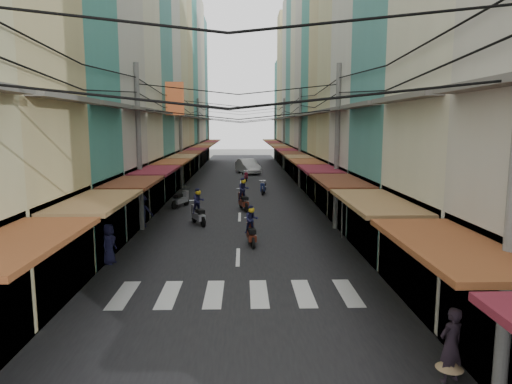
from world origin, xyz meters
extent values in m
plane|color=slate|center=(0.00, 0.00, 0.00)|extent=(160.00, 160.00, 0.00)
cube|color=black|center=(0.00, 20.00, 0.01)|extent=(10.00, 80.00, 0.02)
cube|color=slate|center=(-6.50, 20.00, 0.03)|extent=(3.00, 80.00, 0.06)
cube|color=slate|center=(6.50, 20.00, 0.03)|extent=(3.00, 80.00, 0.06)
cube|color=silver|center=(-3.50, -6.00, 0.03)|extent=(0.55, 2.40, 0.01)
cube|color=silver|center=(-2.10, -6.00, 0.03)|extent=(0.55, 2.40, 0.01)
cube|color=silver|center=(-0.70, -6.00, 0.03)|extent=(0.55, 2.40, 0.01)
cube|color=silver|center=(0.70, -6.00, 0.03)|extent=(0.55, 2.40, 0.01)
cube|color=silver|center=(2.10, -6.00, 0.03)|extent=(0.55, 2.40, 0.01)
cube|color=silver|center=(3.50, -6.00, 0.03)|extent=(0.55, 2.40, 0.01)
cube|color=brown|center=(-4.10, -10.98, 3.00)|extent=(1.80, 4.34, 0.12)
cube|color=black|center=(-5.60, -6.27, 1.60)|extent=(1.20, 4.52, 3.20)
cube|color=brown|center=(-4.10, -6.27, 3.00)|extent=(1.80, 4.33, 0.12)
cube|color=#595651|center=(-4.75, -6.27, 6.00)|extent=(0.50, 4.23, 0.15)
cube|color=teal|center=(-8.00, -1.76, 9.62)|extent=(6.00, 4.30, 19.25)
cube|color=black|center=(-5.60, -1.76, 1.60)|extent=(1.20, 4.13, 3.20)
cube|color=#5E2E1A|center=(-4.10, -1.76, 3.00)|extent=(1.80, 3.96, 0.12)
cube|color=#595651|center=(-4.75, -1.76, 6.00)|extent=(0.50, 3.87, 0.15)
cube|color=#BBB8AB|center=(-8.00, 2.96, 10.47)|extent=(6.00, 5.14, 20.93)
cube|color=black|center=(-5.60, 2.96, 1.60)|extent=(1.20, 4.94, 3.20)
cube|color=maroon|center=(-4.10, 2.96, 3.00)|extent=(1.80, 4.73, 0.12)
cube|color=#595651|center=(-4.75, 2.96, 6.00)|extent=(0.50, 4.63, 0.15)
cube|color=beige|center=(-8.00, 8.00, 8.72)|extent=(6.00, 4.95, 17.43)
cube|color=black|center=(-5.60, 8.00, 1.60)|extent=(1.20, 4.75, 3.20)
cube|color=brown|center=(-4.10, 8.00, 3.00)|extent=(1.80, 4.56, 0.12)
cube|color=#595651|center=(-4.75, 8.00, 6.00)|extent=(0.50, 4.46, 0.15)
cube|color=teal|center=(-8.00, 12.98, 8.16)|extent=(6.00, 4.99, 16.32)
cube|color=black|center=(-5.60, 12.98, 1.60)|extent=(1.20, 4.80, 3.20)
cube|color=brown|center=(-4.10, 12.98, 3.00)|extent=(1.80, 4.60, 0.12)
cube|color=#595651|center=(-4.75, 12.98, 6.00)|extent=(0.50, 4.50, 0.15)
cube|color=beige|center=(-8.00, 17.80, 11.44)|extent=(6.00, 4.65, 22.87)
cube|color=black|center=(-5.60, 17.80, 1.60)|extent=(1.20, 4.46, 3.20)
cube|color=#5E2E1A|center=(-4.10, 17.80, 3.00)|extent=(1.80, 4.27, 0.12)
cube|color=#595651|center=(-4.75, 17.80, 6.00)|extent=(0.50, 4.18, 0.15)
cube|color=#C5BD8B|center=(-8.00, 22.57, 10.29)|extent=(6.00, 4.89, 20.58)
cube|color=black|center=(-5.60, 22.57, 1.60)|extent=(1.20, 4.70, 3.20)
cube|color=maroon|center=(-4.10, 22.57, 3.00)|extent=(1.80, 4.50, 0.12)
cube|color=#595651|center=(-4.75, 22.57, 6.00)|extent=(0.50, 4.40, 0.15)
cube|color=tan|center=(-8.00, 27.27, 9.22)|extent=(6.00, 4.52, 18.44)
cube|color=black|center=(-5.60, 27.27, 1.60)|extent=(1.20, 4.34, 3.20)
cube|color=brown|center=(-4.10, 27.27, 3.00)|extent=(1.80, 4.16, 0.12)
cube|color=#595651|center=(-4.75, 27.27, 6.00)|extent=(0.50, 4.07, 0.15)
cube|color=teal|center=(-8.00, 32.13, 10.31)|extent=(6.00, 5.20, 20.63)
cube|color=black|center=(-5.60, 32.13, 1.60)|extent=(1.20, 4.99, 3.20)
cube|color=brown|center=(-4.10, 32.13, 3.00)|extent=(1.80, 4.78, 0.12)
cube|color=#595651|center=(-4.75, 32.13, 6.00)|extent=(0.50, 4.68, 0.15)
cube|color=#BBB8AB|center=(-8.00, 37.20, 11.85)|extent=(6.00, 4.94, 23.70)
cube|color=black|center=(-5.60, 37.20, 1.60)|extent=(1.20, 4.74, 3.20)
cube|color=#5E2E1A|center=(-4.10, 37.20, 3.00)|extent=(1.80, 4.55, 0.12)
cube|color=#595651|center=(-4.75, 37.20, 6.00)|extent=(0.50, 4.45, 0.15)
cube|color=beige|center=(-8.00, 42.14, 10.56)|extent=(6.00, 4.96, 21.12)
cube|color=black|center=(-5.60, 42.14, 1.60)|extent=(1.20, 4.76, 3.20)
cube|color=maroon|center=(-4.10, 42.14, 3.00)|extent=(1.80, 4.56, 0.12)
cube|color=#595651|center=(-4.75, 42.14, 6.00)|extent=(0.50, 4.46, 0.15)
cube|color=teal|center=(-8.00, 47.14, 9.95)|extent=(6.00, 5.04, 19.90)
cube|color=black|center=(-5.60, 47.14, 1.60)|extent=(1.20, 4.84, 3.20)
cube|color=brown|center=(-4.10, 47.14, 3.00)|extent=(1.80, 4.64, 0.12)
cube|color=#595651|center=(-4.75, 47.14, 6.00)|extent=(0.50, 4.54, 0.15)
cube|color=#532613|center=(-4.40, 12.00, 7.00)|extent=(1.20, 0.40, 2.20)
cube|color=brown|center=(4.10, -11.40, 3.00)|extent=(1.80, 4.35, 0.12)
cube|color=#595651|center=(4.75, -11.40, 6.00)|extent=(0.50, 4.25, 0.15)
cube|color=black|center=(5.60, -6.55, 1.60)|extent=(1.20, 4.78, 3.20)
cube|color=brown|center=(4.10, -6.55, 3.00)|extent=(1.80, 4.58, 0.12)
cube|color=#595651|center=(4.75, -6.55, 6.00)|extent=(0.50, 4.48, 0.15)
cube|color=teal|center=(8.00, -1.55, 7.54)|extent=(6.00, 5.03, 15.08)
cube|color=black|center=(5.60, -1.55, 1.60)|extent=(1.20, 4.83, 3.20)
cube|color=#5E2E1A|center=(4.10, -1.55, 3.00)|extent=(1.80, 4.63, 0.12)
cube|color=#595651|center=(4.75, -1.55, 6.00)|extent=(0.50, 4.53, 0.15)
cube|color=beige|center=(8.00, 3.36, 10.83)|extent=(6.00, 4.79, 21.66)
cube|color=black|center=(5.60, 3.36, 1.60)|extent=(1.20, 4.60, 3.20)
cube|color=maroon|center=(4.10, 3.36, 3.00)|extent=(1.80, 4.41, 0.12)
cube|color=#595651|center=(4.75, 3.36, 6.00)|extent=(0.50, 4.31, 0.15)
cube|color=#C5BD8B|center=(8.00, 8.02, 10.37)|extent=(6.00, 4.52, 20.74)
cube|color=black|center=(5.60, 8.02, 1.60)|extent=(1.20, 4.34, 3.20)
cube|color=brown|center=(4.10, 8.02, 3.00)|extent=(1.80, 4.16, 0.12)
cube|color=#595651|center=(4.75, 8.02, 6.00)|extent=(0.50, 4.07, 0.15)
cube|color=tan|center=(8.00, 12.34, 7.06)|extent=(6.00, 4.12, 14.13)
cube|color=black|center=(5.60, 12.34, 1.60)|extent=(1.20, 3.96, 3.20)
cube|color=brown|center=(4.10, 12.34, 3.00)|extent=(1.80, 3.79, 0.12)
cube|color=#595651|center=(4.75, 12.34, 6.00)|extent=(0.50, 3.71, 0.15)
cube|color=teal|center=(8.00, 16.61, 8.84)|extent=(6.00, 4.40, 17.68)
cube|color=black|center=(5.60, 16.61, 1.60)|extent=(1.20, 4.23, 3.20)
cube|color=#5E2E1A|center=(4.10, 16.61, 3.00)|extent=(1.80, 4.05, 0.12)
cube|color=#595651|center=(4.75, 16.61, 6.00)|extent=(0.50, 3.96, 0.15)
cube|color=#BBB8AB|center=(8.00, 21.13, 11.30)|extent=(6.00, 4.64, 22.59)
cube|color=black|center=(5.60, 21.13, 1.60)|extent=(1.20, 4.45, 3.20)
cube|color=maroon|center=(4.10, 21.13, 3.00)|extent=(1.80, 4.26, 0.12)
cube|color=#595651|center=(4.75, 21.13, 6.00)|extent=(0.50, 4.17, 0.15)
cube|color=beige|center=(8.00, 25.45, 10.63)|extent=(6.00, 4.00, 21.25)
cube|color=black|center=(5.60, 25.45, 1.60)|extent=(1.20, 3.84, 3.20)
cube|color=brown|center=(4.10, 25.45, 3.00)|extent=(1.80, 3.68, 0.12)
cube|color=#595651|center=(4.75, 25.45, 6.00)|extent=(0.50, 3.60, 0.15)
cube|color=teal|center=(8.00, 29.95, 11.16)|extent=(6.00, 5.01, 22.33)
cube|color=black|center=(5.60, 29.95, 1.60)|extent=(1.20, 4.81, 3.20)
cube|color=brown|center=(4.10, 29.95, 3.00)|extent=(1.80, 4.61, 0.12)
cube|color=#595651|center=(4.75, 29.95, 6.00)|extent=(0.50, 4.51, 0.15)
cube|color=beige|center=(8.00, 34.96, 9.86)|extent=(6.00, 5.00, 19.71)
cube|color=black|center=(5.60, 34.96, 1.60)|extent=(1.20, 4.80, 3.20)
cube|color=#5E2E1A|center=(4.10, 34.96, 3.00)|extent=(1.80, 4.60, 0.12)
cube|color=#595651|center=(4.75, 34.96, 6.00)|extent=(0.50, 4.50, 0.15)
cube|color=#C5BD8B|center=(8.00, 39.61, 8.43)|extent=(6.00, 4.32, 16.86)
cube|color=black|center=(5.60, 39.61, 1.60)|extent=(1.20, 4.15, 3.20)
cube|color=maroon|center=(4.10, 39.61, 3.00)|extent=(1.80, 3.97, 0.12)
cube|color=#595651|center=(4.75, 39.61, 6.00)|extent=(0.50, 3.89, 0.15)
cube|color=tan|center=(8.00, 43.94, 9.98)|extent=(6.00, 4.33, 19.96)
cube|color=black|center=(5.60, 43.94, 1.60)|extent=(1.20, 4.16, 3.20)
cube|color=brown|center=(4.10, 43.94, 3.00)|extent=(1.80, 3.99, 0.12)
cube|color=#595651|center=(4.75, 43.94, 6.00)|extent=(0.50, 3.90, 0.15)
cube|color=teal|center=(8.00, 48.54, 7.17)|extent=(6.00, 4.88, 14.34)
cube|color=black|center=(5.60, 48.54, 1.60)|extent=(1.20, 4.68, 3.20)
cube|color=brown|center=(4.10, 48.54, 3.00)|extent=(1.80, 4.49, 0.12)
cube|color=#595651|center=(4.75, 48.54, 6.00)|extent=(0.50, 4.39, 0.15)
cylinder|color=slate|center=(-4.90, 3.00, 4.10)|extent=(0.26, 0.26, 8.20)
cylinder|color=slate|center=(4.90, 3.00, 4.10)|extent=(0.26, 0.26, 8.20)
cylinder|color=slate|center=(-4.90, 18.00, 4.10)|extent=(0.26, 0.26, 8.20)
cylinder|color=slate|center=(4.90, 18.00, 4.10)|extent=(0.26, 0.26, 8.20)
cylinder|color=slate|center=(-4.90, 33.00, 4.10)|extent=(0.26, 0.26, 8.20)
cylinder|color=slate|center=(4.90, 33.00, 4.10)|extent=(0.26, 0.26, 8.20)
cylinder|color=slate|center=(-4.90, 48.00, 4.10)|extent=(0.26, 0.26, 8.20)
cylinder|color=slate|center=(4.90, 48.00, 4.10)|extent=(0.26, 0.26, 8.20)
imported|color=silver|center=(0.70, 29.54, 0.00)|extent=(5.95, 3.63, 1.96)
imported|color=black|center=(7.40, -3.00, 0.00)|extent=(1.74, 0.96, 1.13)
cylinder|color=black|center=(-2.15, 4.78, 0.28)|extent=(0.11, 0.56, 0.56)
cylinder|color=black|center=(-2.15, 3.39, 0.28)|extent=(0.11, 0.56, 0.56)
cube|color=gray|center=(-2.15, 4.08, 0.45)|extent=(0.36, 1.23, 0.30)
cube|color=black|center=(-2.15, 3.82, 0.77)|extent=(0.34, 0.59, 0.19)
cube|color=gray|center=(-2.15, 4.67, 0.69)|extent=(0.32, 0.30, 0.59)
imported|color=#1C1C41|center=(-2.15, 4.08, 0.59)|extent=(0.56, 0.40, 1.42)
sphere|color=gold|center=(-2.15, 4.08, 1.66)|extent=(0.30, 0.30, 0.30)
cylinder|color=black|center=(0.23, 8.88, 0.29)|extent=(0.11, 0.58, 0.58)
cylinder|color=black|center=(0.23, 7.43, 0.29)|extent=(0.11, 0.58, 0.58)
cube|color=maroon|center=(0.23, 8.16, 0.47)|extent=(0.38, 1.28, 0.31)
cube|color=black|center=(0.23, 7.88, 0.80)|extent=(0.36, 0.61, 0.20)
cube|color=maroon|center=(0.23, 8.77, 0.72)|extent=(0.33, 0.31, 0.61)
imported|color=#1C1C41|center=(0.23, 8.16, 0.61)|extent=(0.59, 0.42, 1.47)
sphere|color=gold|center=(0.23, 8.16, 1.72)|extent=(0.31, 0.31, 0.31)
cylinder|color=black|center=(0.57, 0.48, 0.25)|extent=(0.10, 0.51, 0.51)
cylinder|color=black|center=(0.57, -0.79, 0.25)|extent=(0.10, 0.51, 0.51)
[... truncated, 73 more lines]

